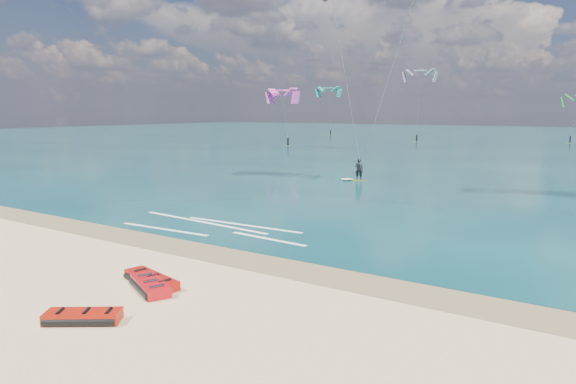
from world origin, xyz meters
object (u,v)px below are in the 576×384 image
object	(u,v)px
packed_kite_right	(83,322)
packed_kite_left	(152,284)
packed_kite_mid	(151,291)
kitesurfer_main	(366,69)

from	to	relation	value
packed_kite_right	packed_kite_left	bearing A→B (deg)	69.72
packed_kite_mid	packed_kite_right	distance (m)	3.02
packed_kite_left	packed_kite_mid	size ratio (longest dim) A/B	1.20
packed_kite_mid	packed_kite_right	xyz separation A→B (m)	(0.38, -3.00, 0.00)
kitesurfer_main	packed_kite_right	bearing A→B (deg)	-92.49
packed_kite_left	packed_kite_mid	bearing A→B (deg)	-32.37
packed_kite_mid	kitesurfer_main	distance (m)	28.32
packed_kite_mid	packed_kite_right	bearing A→B (deg)	-57.06
packed_kite_right	kitesurfer_main	distance (m)	31.18
kitesurfer_main	packed_kite_mid	bearing A→B (deg)	-92.36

